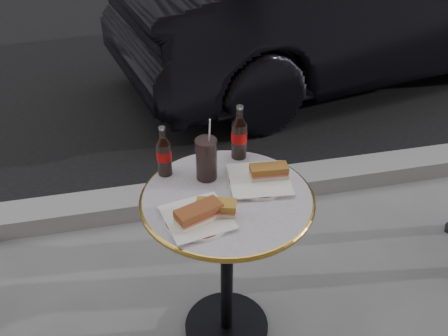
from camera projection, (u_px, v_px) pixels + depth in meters
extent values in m
plane|color=slate|center=(227.00, 328.00, 2.18)|extent=(80.00, 80.00, 0.00)
cube|color=black|center=(136.00, 1.00, 6.18)|extent=(40.00, 8.00, 0.00)
cube|color=gray|center=(191.00, 196.00, 2.87)|extent=(40.00, 0.20, 0.12)
cylinder|color=white|center=(197.00, 219.00, 1.65)|extent=(0.22, 0.22, 0.01)
cylinder|color=white|center=(259.00, 181.00, 1.82)|extent=(0.28, 0.28, 0.01)
cube|color=brown|center=(199.00, 215.00, 1.62)|extent=(0.17, 0.12, 0.05)
cube|color=#B47E2D|center=(216.00, 208.00, 1.65)|extent=(0.15, 0.10, 0.05)
cube|color=#9B6027|center=(269.00, 172.00, 1.82)|extent=(0.14, 0.07, 0.05)
cylinder|color=black|center=(206.00, 159.00, 1.81)|extent=(0.11, 0.11, 0.16)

